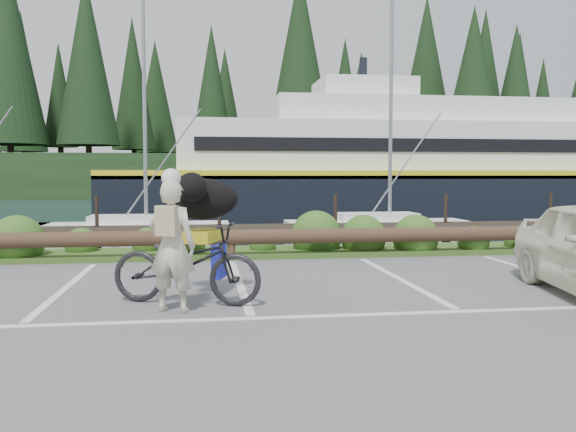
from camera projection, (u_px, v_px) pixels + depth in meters
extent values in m
plane|color=#565659|center=(249.00, 311.00, 7.59)|extent=(72.00, 72.00, 0.00)
plane|color=#172B38|center=(209.00, 206.00, 55.09)|extent=(160.00, 160.00, 0.00)
cube|color=#3D5B21|center=(230.00, 253.00, 12.83)|extent=(34.00, 1.60, 0.10)
imported|color=black|center=(186.00, 264.00, 7.99)|extent=(2.15, 1.35, 1.07)
imported|color=beige|center=(172.00, 246.00, 7.51)|extent=(0.70, 0.57, 1.64)
ellipsoid|color=black|center=(202.00, 199.00, 8.57)|extent=(0.80, 1.11, 0.58)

